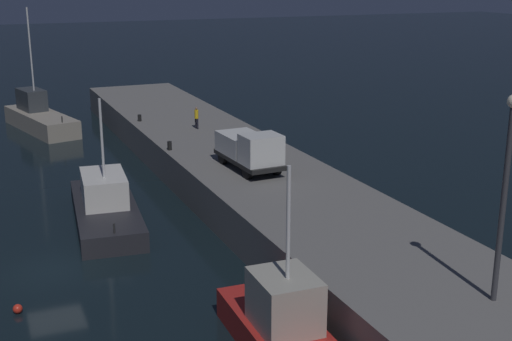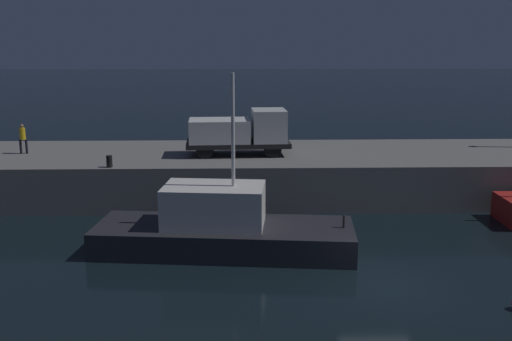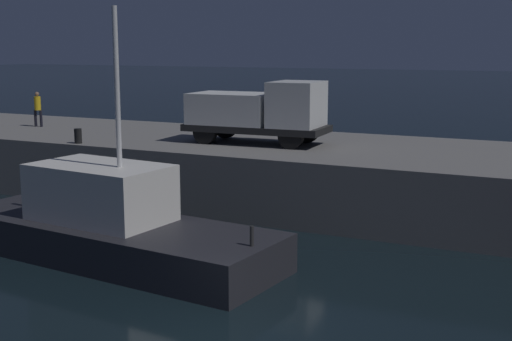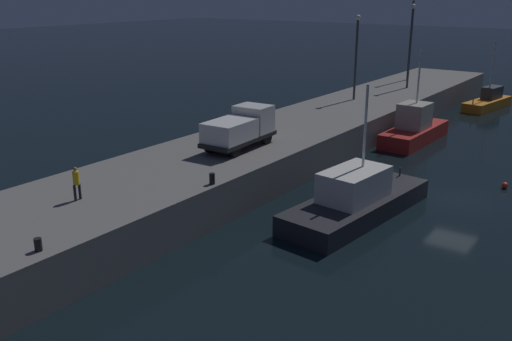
# 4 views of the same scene
# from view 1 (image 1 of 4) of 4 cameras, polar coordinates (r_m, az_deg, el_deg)

# --- Properties ---
(ground_plane) EXTENTS (320.00, 320.00, 0.00)m
(ground_plane) POSITION_cam_1_polar(r_m,az_deg,el_deg) (33.01, -16.40, -7.92)
(ground_plane) COLOR black
(pier_quay) EXTENTS (74.33, 7.88, 2.22)m
(pier_quay) POSITION_cam_1_polar(r_m,az_deg,el_deg) (35.78, 3.31, -3.45)
(pier_quay) COLOR slate
(pier_quay) RESTS_ON ground
(fishing_trawler_red) EXTENTS (10.17, 4.18, 6.84)m
(fishing_trawler_red) POSITION_cam_1_polar(r_m,az_deg,el_deg) (38.20, -12.29, -2.85)
(fishing_trawler_red) COLOR #232328
(fishing_trawler_red) RESTS_ON ground
(fishing_boat_blue) EXTENTS (10.76, 5.27, 10.21)m
(fishing_boat_blue) POSITION_cam_1_polar(r_m,az_deg,el_deg) (62.03, -17.39, 4.19)
(fishing_boat_blue) COLOR gray
(fishing_boat_blue) RESTS_ON ground
(fishing_boat_orange) EXTENTS (8.17, 2.72, 7.03)m
(fishing_boat_orange) POSITION_cam_1_polar(r_m,az_deg,el_deg) (24.60, 2.58, -13.20)
(fishing_boat_orange) COLOR red
(fishing_boat_orange) RESTS_ON ground
(mooring_buoy_near) EXTENTS (0.38, 0.38, 0.38)m
(mooring_buoy_near) POSITION_cam_1_polar(r_m,az_deg,el_deg) (29.53, -19.02, -10.71)
(mooring_buoy_near) COLOR red
(mooring_buoy_near) RESTS_ON ground
(lamp_post_west) EXTENTS (0.44, 0.44, 7.11)m
(lamp_post_west) POSITION_cam_1_polar(r_m,az_deg,el_deg) (23.99, 19.84, -0.94)
(lamp_post_west) COLOR #38383D
(lamp_post_west) RESTS_ON pier_quay
(utility_truck) EXTENTS (5.39, 2.35, 2.33)m
(utility_truck) POSITION_cam_1_polar(r_m,az_deg,el_deg) (38.99, -0.53, 1.77)
(utility_truck) COLOR black
(utility_truck) RESTS_ON pier_quay
(dockworker) EXTENTS (0.41, 0.32, 1.56)m
(dockworker) POSITION_cam_1_polar(r_m,az_deg,el_deg) (49.61, -4.92, 4.45)
(dockworker) COLOR black
(dockworker) RESTS_ON pier_quay
(bollard_west) EXTENTS (0.28, 0.28, 0.49)m
(bollard_west) POSITION_cam_1_polar(r_m,az_deg,el_deg) (52.79, -9.56, 4.29)
(bollard_west) COLOR black
(bollard_west) RESTS_ON pier_quay
(bollard_central) EXTENTS (0.28, 0.28, 0.55)m
(bollard_central) POSITION_cam_1_polar(r_m,az_deg,el_deg) (43.89, -7.12, 2.04)
(bollard_central) COLOR black
(bollard_central) RESTS_ON pier_quay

